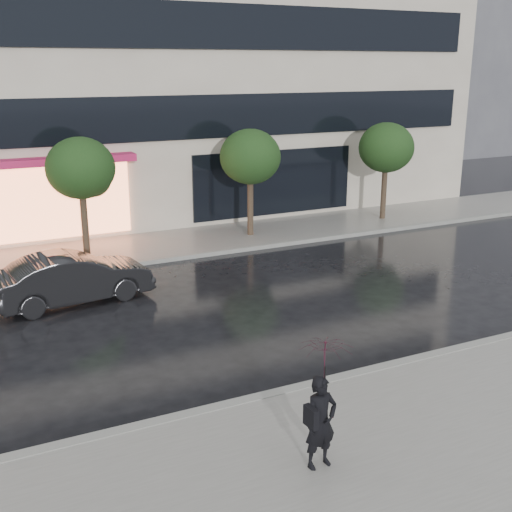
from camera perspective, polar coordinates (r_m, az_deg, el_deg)
ground at (r=14.18m, az=6.09°, el=-9.19°), size 120.00×120.00×0.00m
sidewalk_near at (r=11.88m, az=14.69°, el=-14.85°), size 60.00×4.50×0.12m
sidewalk_far at (r=22.93m, az=-7.55°, el=1.08°), size 60.00×3.50×0.12m
curb_near at (r=13.41m, az=8.40°, el=-10.56°), size 60.00×0.25×0.14m
curb_far at (r=21.34m, az=-6.04°, el=-0.03°), size 60.00×0.25×0.14m
bg_building_right at (r=50.87m, az=15.06°, el=18.19°), size 12.00×12.00×16.00m
tree_mid_west at (r=21.40m, az=-15.18°, el=7.37°), size 2.20×2.20×3.99m
tree_mid_east at (r=23.27m, az=-0.41°, el=8.65°), size 2.20×2.20×3.99m
tree_far_east at (r=26.40m, az=11.57°, el=9.27°), size 2.20×2.20×3.99m
parked_car at (r=17.83m, az=-15.96°, el=-1.89°), size 4.31×1.94×1.37m
pedestrian_with_umbrella at (r=9.94m, az=6.03°, el=-11.40°), size 0.88×0.90×2.13m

